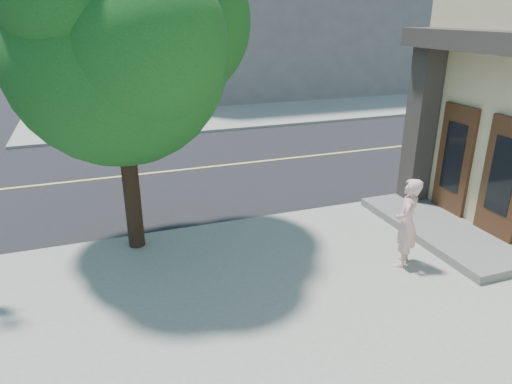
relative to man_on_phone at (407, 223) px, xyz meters
name	(u,v)px	position (x,y,z in m)	size (l,w,h in m)	color
road_ew	(23,187)	(-7.56, 7.56, -1.00)	(140.00, 9.00, 0.01)	black
sidewalk_ne	(259,83)	(5.94, 24.56, -0.95)	(29.00, 25.00, 0.12)	gray
man_on_phone	(407,223)	(0.00, 0.00, 0.00)	(0.65, 0.42, 1.77)	beige
street_tree	(121,28)	(-4.71, 2.57, 3.48)	(5.10, 4.63, 6.77)	black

